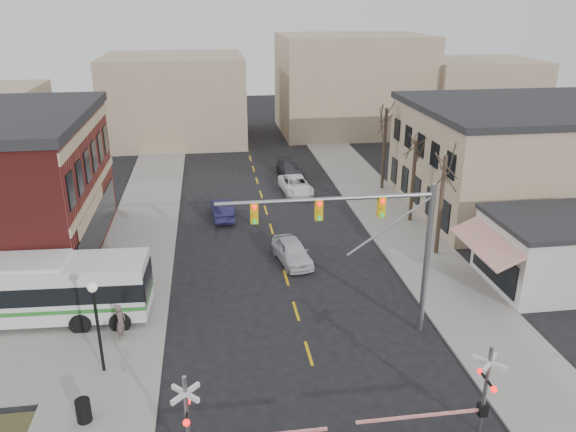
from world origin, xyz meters
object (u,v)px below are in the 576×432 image
object	(u,v)px
street_lamp	(95,309)
car_d	(290,169)
trash_bin	(84,410)
rr_crossing_east	(475,392)
transit_bus	(18,290)
rr_crossing_west	(200,423)
car_b	(222,209)
pedestrian_far	(97,295)
car_c	(296,185)
pedestrian_near	(121,321)
traffic_signal_mast	(373,231)
car_a	(292,251)

from	to	relation	value
street_lamp	car_d	bearing A→B (deg)	66.17
street_lamp	trash_bin	xyz separation A→B (m)	(-0.23, -3.31, -2.72)
rr_crossing_east	trash_bin	distance (m)	15.54
transit_bus	rr_crossing_west	size ratio (longest dim) A/B	2.41
car_b	pedestrian_far	world-z (taller)	pedestrian_far
transit_bus	rr_crossing_east	distance (m)	22.85
car_c	rr_crossing_west	bearing A→B (deg)	-110.14
street_lamp	car_b	distance (m)	20.07
car_c	car_d	size ratio (longest dim) A/B	1.12
rr_crossing_east	pedestrian_far	xyz separation A→B (m)	(-16.17, 11.74, -0.95)
car_c	pedestrian_near	size ratio (longest dim) A/B	2.72
traffic_signal_mast	car_b	bearing A→B (deg)	111.06
street_lamp	pedestrian_far	bearing A→B (deg)	101.65
transit_bus	pedestrian_near	xyz separation A→B (m)	(5.43, -2.48, -0.87)
car_a	traffic_signal_mast	bearing A→B (deg)	-83.70
rr_crossing_west	trash_bin	world-z (taller)	rr_crossing_west
transit_bus	car_b	size ratio (longest dim) A/B	3.05
street_lamp	car_d	world-z (taller)	street_lamp
trash_bin	pedestrian_near	xyz separation A→B (m)	(0.73, 5.93, 0.44)
transit_bus	car_d	bearing A→B (deg)	53.57
rr_crossing_west	rr_crossing_east	distance (m)	10.49
car_d	pedestrian_far	bearing A→B (deg)	-129.47
rr_crossing_west	trash_bin	bearing A→B (deg)	148.38
rr_crossing_west	car_d	distance (m)	36.58
traffic_signal_mast	car_b	size ratio (longest dim) A/B	2.36
street_lamp	rr_crossing_east	bearing A→B (deg)	-22.01
rr_crossing_west	street_lamp	size ratio (longest dim) A/B	1.23
car_d	rr_crossing_east	bearing A→B (deg)	-95.32
traffic_signal_mast	transit_bus	bearing A→B (deg)	168.07
street_lamp	car_c	world-z (taller)	street_lamp
car_a	car_d	xyz separation A→B (m)	(2.63, 19.05, -0.10)
car_b	pedestrian_near	bearing A→B (deg)	67.77
street_lamp	car_a	size ratio (longest dim) A/B	1.01
transit_bus	car_a	size ratio (longest dim) A/B	2.99
car_c	pedestrian_far	size ratio (longest dim) A/B	2.84
traffic_signal_mast	car_d	xyz separation A→B (m)	(0.08, 28.00, -5.10)
transit_bus	traffic_signal_mast	distance (m)	18.60
car_b	street_lamp	bearing A→B (deg)	68.86
car_c	pedestrian_near	xyz separation A→B (m)	(-12.21, -21.52, 0.35)
trash_bin	car_c	size ratio (longest dim) A/B	0.20
pedestrian_near	pedestrian_far	bearing A→B (deg)	38.86
rr_crossing_east	car_c	xyz separation A→B (m)	(-2.29, 30.20, -1.26)
car_a	car_c	size ratio (longest dim) A/B	0.88
transit_bus	car_a	bearing A→B (deg)	18.79
car_a	transit_bus	bearing A→B (deg)	-170.81
rr_crossing_east	pedestrian_near	bearing A→B (deg)	149.08
transit_bus	car_b	distance (m)	17.74
car_a	car_b	bearing A→B (deg)	106.46
street_lamp	car_d	xyz separation A→B (m)	(12.96, 29.34, -2.68)
car_a	car_b	size ratio (longest dim) A/B	1.02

